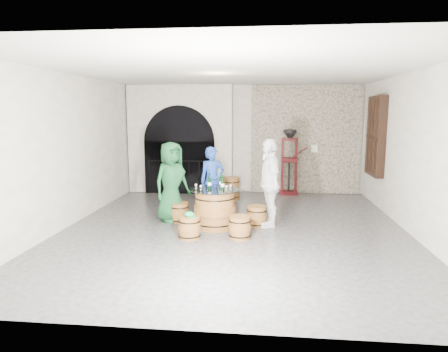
# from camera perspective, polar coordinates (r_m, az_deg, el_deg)

# --- Properties ---
(ground) EXTENTS (8.00, 8.00, 0.00)m
(ground) POSITION_cam_1_polar(r_m,az_deg,el_deg) (8.38, 1.46, -7.48)
(ground) COLOR #29292C
(ground) RESTS_ON ground
(wall_back) EXTENTS (8.00, 0.00, 8.00)m
(wall_back) POSITION_cam_1_polar(r_m,az_deg,el_deg) (12.06, 2.97, 5.28)
(wall_back) COLOR beige
(wall_back) RESTS_ON ground
(wall_front) EXTENTS (8.00, 0.00, 8.00)m
(wall_front) POSITION_cam_1_polar(r_m,az_deg,el_deg) (4.14, -2.77, -1.85)
(wall_front) COLOR beige
(wall_front) RESTS_ON ground
(wall_left) EXTENTS (0.00, 8.00, 8.00)m
(wall_left) POSITION_cam_1_polar(r_m,az_deg,el_deg) (9.04, -21.24, 3.45)
(wall_left) COLOR beige
(wall_left) RESTS_ON ground
(wall_right) EXTENTS (0.00, 8.00, 8.00)m
(wall_right) POSITION_cam_1_polar(r_m,az_deg,el_deg) (8.55, 25.61, 2.90)
(wall_right) COLOR beige
(wall_right) RESTS_ON ground
(ceiling) EXTENTS (8.00, 8.00, 0.00)m
(ceiling) POSITION_cam_1_polar(r_m,az_deg,el_deg) (8.08, 1.55, 14.83)
(ceiling) COLOR beige
(ceiling) RESTS_ON wall_back
(stone_facing_panel) EXTENTS (3.20, 0.12, 3.18)m
(stone_facing_panel) POSITION_cam_1_polar(r_m,az_deg,el_deg) (12.04, 11.58, 5.11)
(stone_facing_panel) COLOR #A0947F
(stone_facing_panel) RESTS_ON ground
(arched_opening) EXTENTS (3.10, 0.60, 3.19)m
(arched_opening) POSITION_cam_1_polar(r_m,az_deg,el_deg) (12.05, -6.19, 5.15)
(arched_opening) COLOR beige
(arched_opening) RESTS_ON ground
(shuttered_window) EXTENTS (0.23, 1.10, 2.00)m
(shuttered_window) POSITION_cam_1_polar(r_m,az_deg,el_deg) (10.79, 20.82, 5.34)
(shuttered_window) COLOR black
(shuttered_window) RESTS_ON wall_right
(barrel_table) EXTENTS (1.06, 1.06, 0.82)m
(barrel_table) POSITION_cam_1_polar(r_m,az_deg,el_deg) (8.36, -1.32, -4.65)
(barrel_table) COLOR olive
(barrel_table) RESTS_ON ground
(barrel_stool_left) EXTENTS (0.44, 0.44, 0.43)m
(barrel_stool_left) POSITION_cam_1_polar(r_m,az_deg,el_deg) (8.86, -6.37, -5.19)
(barrel_stool_left) COLOR olive
(barrel_stool_left) RESTS_ON ground
(barrel_stool_far) EXTENTS (0.44, 0.44, 0.43)m
(barrel_stool_far) POSITION_cam_1_polar(r_m,az_deg,el_deg) (9.27, -1.62, -4.50)
(barrel_stool_far) COLOR olive
(barrel_stool_far) RESTS_ON ground
(barrel_stool_right) EXTENTS (0.44, 0.44, 0.43)m
(barrel_stool_right) POSITION_cam_1_polar(r_m,az_deg,el_deg) (8.52, 4.69, -5.75)
(barrel_stool_right) COLOR olive
(barrel_stool_right) RESTS_ON ground
(barrel_stool_near_right) EXTENTS (0.44, 0.44, 0.43)m
(barrel_stool_near_right) POSITION_cam_1_polar(r_m,az_deg,el_deg) (7.70, 2.27, -7.33)
(barrel_stool_near_right) COLOR olive
(barrel_stool_near_right) RESTS_ON ground
(barrel_stool_near_left) EXTENTS (0.44, 0.44, 0.43)m
(barrel_stool_near_left) POSITION_cam_1_polar(r_m,az_deg,el_deg) (7.71, -4.97, -7.34)
(barrel_stool_near_left) COLOR olive
(barrel_stool_near_left) RESTS_ON ground
(green_cap) EXTENTS (0.23, 0.18, 0.10)m
(green_cap) POSITION_cam_1_polar(r_m,az_deg,el_deg) (7.64, -4.97, -5.49)
(green_cap) COLOR #0D9353
(green_cap) RESTS_ON barrel_stool_near_left
(person_green) EXTENTS (0.98, 1.02, 1.76)m
(person_green) POSITION_cam_1_polar(r_m,az_deg,el_deg) (8.83, -7.50, -0.84)
(person_green) COLOR #134522
(person_green) RESTS_ON ground
(person_blue) EXTENTS (0.69, 0.57, 1.61)m
(person_blue) POSITION_cam_1_polar(r_m,az_deg,el_deg) (9.29, -1.68, -0.76)
(person_blue) COLOR navy
(person_blue) RESTS_ON ground
(person_white) EXTENTS (0.68, 1.16, 1.86)m
(person_white) POSITION_cam_1_polar(r_m,az_deg,el_deg) (8.42, 6.49, -0.96)
(person_white) COLOR white
(person_white) RESTS_ON ground
(wine_bottle_left) EXTENTS (0.08, 0.08, 0.32)m
(wine_bottle_left) POSITION_cam_1_polar(r_m,az_deg,el_deg) (8.31, -2.07, -0.92)
(wine_bottle_left) COLOR black
(wine_bottle_left) RESTS_ON barrel_table
(wine_bottle_center) EXTENTS (0.08, 0.08, 0.32)m
(wine_bottle_center) POSITION_cam_1_polar(r_m,az_deg,el_deg) (8.16, -0.20, -1.10)
(wine_bottle_center) COLOR black
(wine_bottle_center) RESTS_ON barrel_table
(wine_bottle_right) EXTENTS (0.08, 0.08, 0.32)m
(wine_bottle_right) POSITION_cam_1_polar(r_m,az_deg,el_deg) (8.43, -0.44, -0.77)
(wine_bottle_right) COLOR black
(wine_bottle_right) RESTS_ON barrel_table
(tasting_glass_a) EXTENTS (0.05, 0.05, 0.10)m
(tasting_glass_a) POSITION_cam_1_polar(r_m,az_deg,el_deg) (8.20, -3.33, -1.64)
(tasting_glass_a) COLOR #A55520
(tasting_glass_a) RESTS_ON barrel_table
(tasting_glass_b) EXTENTS (0.05, 0.05, 0.10)m
(tasting_glass_b) POSITION_cam_1_polar(r_m,az_deg,el_deg) (8.24, 0.95, -1.58)
(tasting_glass_b) COLOR #A55520
(tasting_glass_b) RESTS_ON barrel_table
(tasting_glass_c) EXTENTS (0.05, 0.05, 0.10)m
(tasting_glass_c) POSITION_cam_1_polar(r_m,az_deg,el_deg) (8.56, -2.29, -1.18)
(tasting_glass_c) COLOR #A55520
(tasting_glass_c) RESTS_ON barrel_table
(tasting_glass_d) EXTENTS (0.05, 0.05, 0.10)m
(tasting_glass_d) POSITION_cam_1_polar(r_m,az_deg,el_deg) (8.45, -0.07, -1.32)
(tasting_glass_d) COLOR #A55520
(tasting_glass_d) RESTS_ON barrel_table
(tasting_glass_e) EXTENTS (0.05, 0.05, 0.10)m
(tasting_glass_e) POSITION_cam_1_polar(r_m,az_deg,el_deg) (8.14, 0.33, -1.71)
(tasting_glass_e) COLOR #A55520
(tasting_glass_e) RESTS_ON barrel_table
(tasting_glass_f) EXTENTS (0.05, 0.05, 0.10)m
(tasting_glass_f) POSITION_cam_1_polar(r_m,az_deg,el_deg) (8.34, -4.03, -1.48)
(tasting_glass_f) COLOR #A55520
(tasting_glass_f) RESTS_ON barrel_table
(side_barrel) EXTENTS (0.48, 0.48, 0.63)m
(side_barrel) POSITION_cam_1_polar(r_m,az_deg,el_deg) (11.02, 1.04, -1.80)
(side_barrel) COLOR olive
(side_barrel) RESTS_ON ground
(corking_press) EXTENTS (0.78, 0.43, 1.90)m
(corking_press) POSITION_cam_1_polar(r_m,az_deg,el_deg) (11.81, 9.33, 2.68)
(corking_press) COLOR #460B10
(corking_press) RESTS_ON ground
(control_box) EXTENTS (0.18, 0.10, 0.22)m
(control_box) POSITION_cam_1_polar(r_m,az_deg,el_deg) (12.01, 12.77, 3.86)
(control_box) COLOR silver
(control_box) RESTS_ON wall_back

